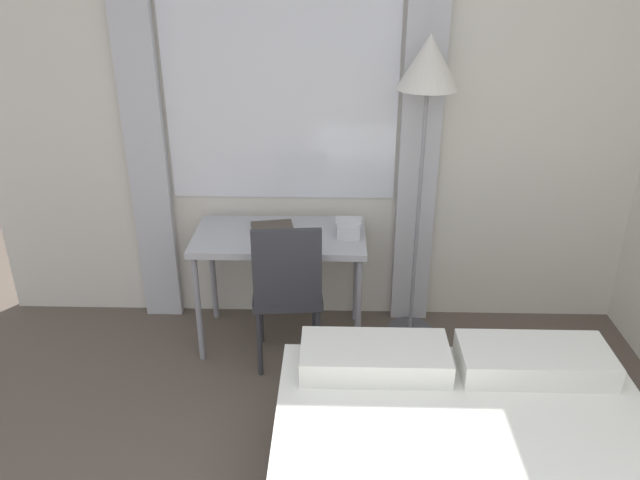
# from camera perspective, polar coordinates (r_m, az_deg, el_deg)

# --- Properties ---
(wall_back_with_window) EXTENTS (4.61, 0.13, 2.70)m
(wall_back_with_window) POSITION_cam_1_polar(r_m,az_deg,el_deg) (3.86, 1.84, 11.03)
(wall_back_with_window) COLOR silver
(wall_back_with_window) RESTS_ON ground_plane
(desk) EXTENTS (1.03, 0.56, 0.74)m
(desk) POSITION_cam_1_polar(r_m,az_deg,el_deg) (3.78, -3.68, -0.41)
(desk) COLOR #B2B2B7
(desk) RESTS_ON ground_plane
(desk_chair) EXTENTS (0.44, 0.44, 0.94)m
(desk_chair) POSITION_cam_1_polar(r_m,az_deg,el_deg) (3.59, -3.01, -4.27)
(desk_chair) COLOR #333338
(desk_chair) RESTS_ON ground_plane
(standing_lamp) EXTENTS (0.34, 0.34, 1.89)m
(standing_lamp) POSITION_cam_1_polar(r_m,az_deg,el_deg) (3.57, 9.79, 13.62)
(standing_lamp) COLOR #4C4C51
(standing_lamp) RESTS_ON ground_plane
(telephone) EXTENTS (0.16, 0.19, 0.11)m
(telephone) POSITION_cam_1_polar(r_m,az_deg,el_deg) (3.72, 2.62, 1.17)
(telephone) COLOR silver
(telephone) RESTS_ON desk
(book) EXTENTS (0.28, 0.20, 0.02)m
(book) POSITION_cam_1_polar(r_m,az_deg,el_deg) (3.82, -4.41, 1.23)
(book) COLOR #4C4238
(book) RESTS_ON desk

